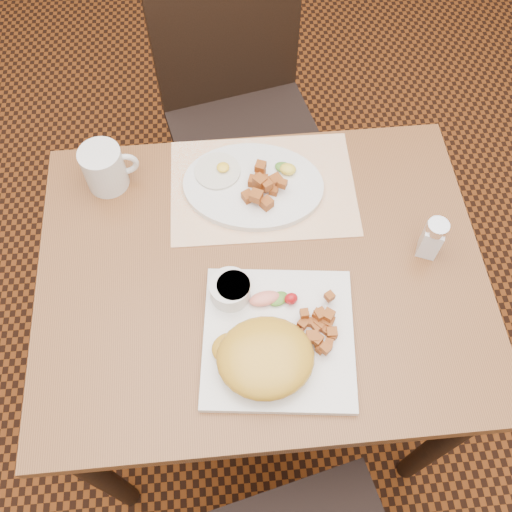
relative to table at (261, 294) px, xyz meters
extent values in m
plane|color=black|center=(0.00, 0.00, -0.64)|extent=(8.00, 8.00, 0.00)
cube|color=brown|center=(0.00, 0.00, 0.09)|extent=(0.90, 0.70, 0.03)
cylinder|color=black|center=(-0.40, -0.30, -0.28)|extent=(0.05, 0.05, 0.71)
cylinder|color=black|center=(0.40, -0.30, -0.28)|extent=(0.05, 0.05, 0.71)
cylinder|color=black|center=(-0.40, 0.30, -0.28)|extent=(0.05, 0.05, 0.71)
cylinder|color=black|center=(0.40, 0.30, -0.28)|extent=(0.05, 0.05, 0.71)
cylinder|color=black|center=(0.17, -0.37, -0.43)|extent=(0.04, 0.04, 0.42)
cube|color=black|center=(0.02, 0.58, -0.19)|extent=(0.50, 0.50, 0.05)
cylinder|color=black|center=(0.16, 0.79, -0.43)|extent=(0.04, 0.04, 0.42)
cylinder|color=black|center=(0.23, 0.44, -0.43)|extent=(0.04, 0.04, 0.42)
cylinder|color=black|center=(-0.20, 0.72, -0.43)|extent=(0.04, 0.04, 0.42)
cylinder|color=black|center=(-0.12, 0.36, -0.43)|extent=(0.04, 0.04, 0.42)
cube|color=black|center=(-0.02, 0.77, 0.08)|extent=(0.42, 0.13, 0.50)
cube|color=white|center=(0.02, 0.20, 0.11)|extent=(0.41, 0.29, 0.00)
cube|color=silver|center=(0.02, -0.15, 0.12)|extent=(0.31, 0.31, 0.02)
ellipsoid|color=gold|center=(-0.01, -0.20, 0.16)|extent=(0.17, 0.16, 0.06)
ellipsoid|color=gold|center=(0.01, -0.22, 0.14)|extent=(0.07, 0.06, 0.02)
ellipsoid|color=gold|center=(-0.07, -0.17, 0.14)|extent=(0.07, 0.06, 0.02)
cylinder|color=silver|center=(-0.07, -0.06, 0.15)|extent=(0.08, 0.08, 0.04)
cylinder|color=beige|center=(-0.06, -0.06, 0.17)|extent=(0.06, 0.06, 0.01)
ellipsoid|color=#387223|center=(0.02, -0.08, 0.13)|extent=(0.05, 0.04, 0.01)
ellipsoid|color=red|center=(0.05, -0.08, 0.14)|extent=(0.03, 0.03, 0.03)
ellipsoid|color=#F28C72|center=(0.00, -0.07, 0.14)|extent=(0.06, 0.04, 0.02)
cylinder|color=white|center=(-0.07, 0.24, 0.13)|extent=(0.10, 0.10, 0.01)
ellipsoid|color=yellow|center=(-0.06, 0.24, 0.14)|extent=(0.03, 0.03, 0.01)
ellipsoid|color=#387223|center=(0.07, 0.24, 0.13)|extent=(0.05, 0.04, 0.01)
ellipsoid|color=yellow|center=(0.08, 0.23, 0.14)|extent=(0.04, 0.04, 0.02)
cube|color=white|center=(0.34, 0.01, 0.15)|extent=(0.05, 0.05, 0.08)
cylinder|color=silver|center=(0.34, 0.01, 0.20)|extent=(0.06, 0.06, 0.02)
cylinder|color=silver|center=(-0.31, 0.25, 0.16)|extent=(0.09, 0.09, 0.10)
torus|color=silver|center=(-0.27, 0.25, 0.16)|extent=(0.06, 0.02, 0.06)
cube|color=#AB551B|center=(0.10, -0.12, 0.13)|extent=(0.02, 0.02, 0.02)
cube|color=#AB551B|center=(0.05, -0.15, 0.13)|extent=(0.02, 0.02, 0.02)
cube|color=#AB551B|center=(0.08, -0.13, 0.13)|extent=(0.02, 0.02, 0.01)
cube|color=#AB551B|center=(0.09, -0.14, 0.13)|extent=(0.02, 0.02, 0.02)
cube|color=#AB551B|center=(0.12, -0.09, 0.15)|extent=(0.02, 0.02, 0.02)
cube|color=#AB551B|center=(0.06, -0.13, 0.13)|extent=(0.02, 0.02, 0.02)
cube|color=#AB551B|center=(0.10, -0.12, 0.15)|extent=(0.02, 0.02, 0.01)
cube|color=#AB551B|center=(0.09, -0.12, 0.15)|extent=(0.02, 0.02, 0.01)
cube|color=#AB551B|center=(0.07, -0.12, 0.15)|extent=(0.02, 0.02, 0.02)
cube|color=#AB551B|center=(0.10, -0.14, 0.13)|extent=(0.02, 0.02, 0.01)
cube|color=#AB551B|center=(0.08, -0.17, 0.15)|extent=(0.03, 0.03, 0.02)
cube|color=#AB551B|center=(0.09, -0.13, 0.13)|extent=(0.02, 0.02, 0.01)
cube|color=#AB551B|center=(0.11, -0.16, 0.13)|extent=(0.02, 0.02, 0.01)
cube|color=#AB551B|center=(0.08, -0.17, 0.15)|extent=(0.02, 0.02, 0.02)
cube|color=#AB551B|center=(0.10, -0.12, 0.15)|extent=(0.02, 0.03, 0.02)
cube|color=#AB551B|center=(0.10, -0.19, 0.15)|extent=(0.02, 0.02, 0.02)
cube|color=#AB551B|center=(0.04, -0.14, 0.13)|extent=(0.02, 0.02, 0.01)
cube|color=#AB551B|center=(0.11, -0.12, 0.13)|extent=(0.02, 0.02, 0.01)
cube|color=#AB551B|center=(0.10, -0.15, 0.13)|extent=(0.02, 0.02, 0.01)
cube|color=#AB551B|center=(0.11, -0.16, 0.13)|extent=(0.02, 0.02, 0.02)
cube|color=#AB551B|center=(0.09, -0.18, 0.13)|extent=(0.02, 0.02, 0.02)
cube|color=#AB551B|center=(0.11, -0.13, 0.14)|extent=(0.03, 0.03, 0.02)
cube|color=#AB551B|center=(0.11, -0.13, 0.15)|extent=(0.03, 0.03, 0.02)
cube|color=#AB551B|center=(0.10, -0.13, 0.13)|extent=(0.03, 0.03, 0.02)
cube|color=#AB551B|center=(0.09, -0.18, 0.13)|extent=(0.02, 0.02, 0.02)
cube|color=#AB551B|center=(0.11, -0.17, 0.13)|extent=(0.02, 0.02, 0.02)
cube|color=#AB551B|center=(0.02, 0.20, 0.14)|extent=(0.02, 0.02, 0.02)
cube|color=#AB551B|center=(0.01, 0.19, 0.16)|extent=(0.03, 0.03, 0.02)
cube|color=#AB551B|center=(0.00, 0.20, 0.14)|extent=(0.03, 0.03, 0.02)
cube|color=#AB551B|center=(0.04, 0.19, 0.14)|extent=(0.03, 0.03, 0.02)
cube|color=#AB551B|center=(0.00, 0.15, 0.16)|extent=(0.03, 0.03, 0.02)
cube|color=#AB551B|center=(0.04, 0.17, 0.14)|extent=(0.02, 0.02, 0.02)
cube|color=#AB551B|center=(0.02, 0.22, 0.14)|extent=(0.03, 0.03, 0.02)
cube|color=#AB551B|center=(0.02, 0.14, 0.14)|extent=(0.03, 0.03, 0.02)
cube|color=#AB551B|center=(-0.01, 0.16, 0.14)|extent=(0.03, 0.03, 0.02)
cube|color=#AB551B|center=(0.06, 0.18, 0.15)|extent=(0.02, 0.02, 0.02)
cube|color=#AB551B|center=(0.05, 0.20, 0.14)|extent=(0.03, 0.03, 0.02)
cube|color=#AB551B|center=(0.03, 0.18, 0.16)|extent=(0.03, 0.03, 0.02)
cube|color=#AB551B|center=(0.01, 0.20, 0.14)|extent=(0.02, 0.02, 0.02)
cube|color=#AB551B|center=(0.02, 0.23, 0.15)|extent=(0.03, 0.03, 0.02)
camera|label=1|loc=(-0.06, -0.53, 1.12)|focal=40.00mm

